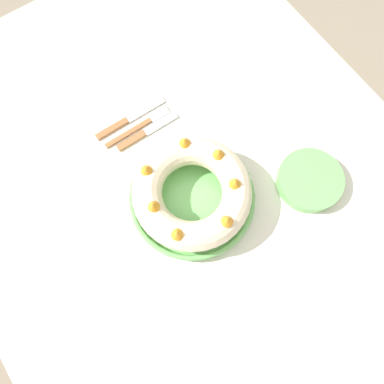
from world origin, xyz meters
name	(u,v)px	position (x,y,z in m)	size (l,w,h in m)	color
ground_plane	(197,250)	(0.00, 0.00, 0.00)	(8.00, 8.00, 0.00)	gray
dining_table	(200,209)	(0.00, 0.00, 0.66)	(1.49, 1.06, 0.74)	silver
serving_dish	(192,198)	(-0.01, -0.02, 0.75)	(0.29, 0.29, 0.03)	#6BB760
bundt_cake	(192,192)	(-0.01, -0.02, 0.80)	(0.26, 0.26, 0.08)	beige
fork	(142,125)	(-0.24, -0.01, 0.74)	(0.02, 0.18, 0.01)	#936038
serving_knife	(126,121)	(-0.27, -0.04, 0.74)	(0.02, 0.19, 0.01)	#936038
cake_knife	(144,134)	(-0.22, -0.02, 0.74)	(0.02, 0.17, 0.01)	#936038
side_bowl	(310,180)	(0.11, 0.23, 0.76)	(0.15, 0.15, 0.03)	#6BB760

